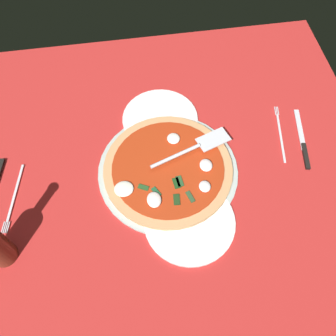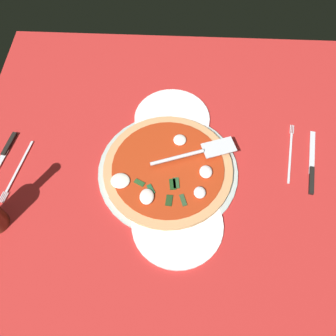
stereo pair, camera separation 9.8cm
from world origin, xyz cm
name	(u,v)px [view 2 (the right image)]	position (x,y,z in cm)	size (l,w,h in cm)	color
ground_plane	(173,182)	(0.00, 0.00, -0.40)	(113.86, 113.86, 0.80)	#B52523
checker_pattern	(173,181)	(0.00, 0.00, 0.05)	(113.86, 113.86, 0.10)	white
pizza_pan	(168,171)	(-2.93, -1.44, 0.58)	(37.85, 37.85, 0.95)	#AEBCB7
dinner_plate_left	(172,119)	(-20.76, -1.05, 0.60)	(22.24, 22.24, 1.00)	white
dinner_plate_right	(178,225)	(12.57, 1.65, 0.60)	(22.98, 22.98, 1.00)	white
pizza	(168,169)	(-2.73, -1.47, 1.80)	(34.83, 34.83, 2.64)	tan
pizza_server	(197,153)	(-6.90, 6.12, 4.04)	(10.57, 23.34, 1.00)	silver
place_setting_near	(10,164)	(-3.26, -45.00, 0.45)	(22.95, 16.63, 1.40)	white
place_setting_far	(301,161)	(-7.81, 35.21, 0.46)	(22.59, 15.84, 1.40)	white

